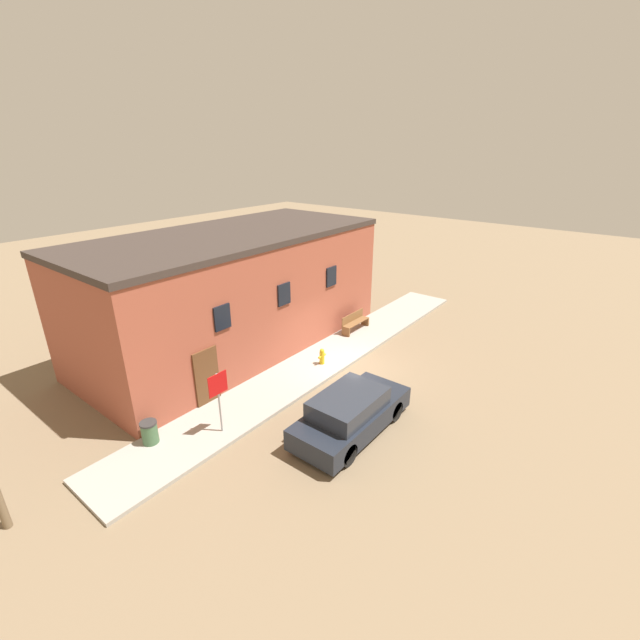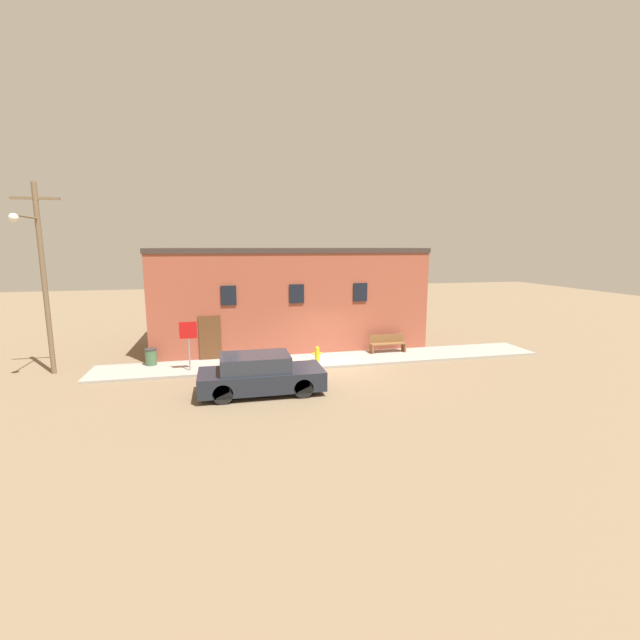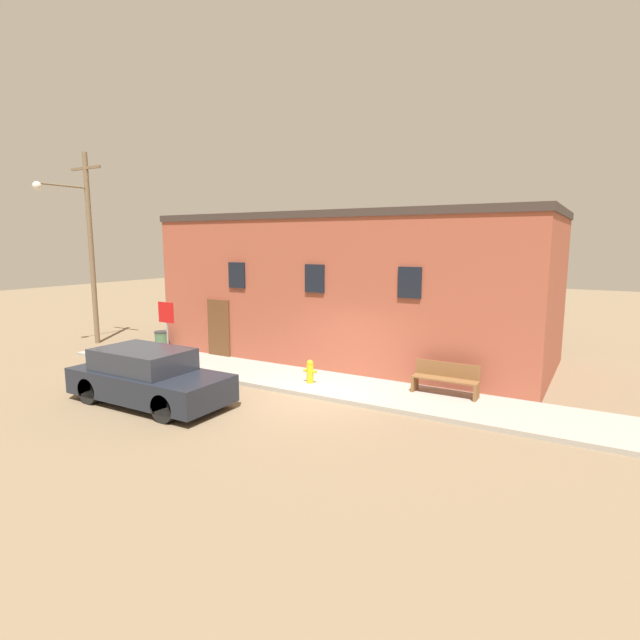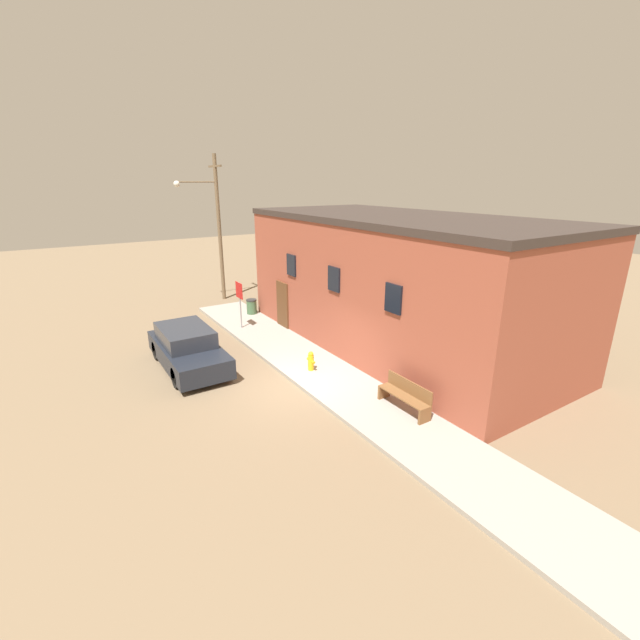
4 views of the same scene
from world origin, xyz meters
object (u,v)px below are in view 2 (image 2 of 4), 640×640
(fire_hydrant, at_px, (317,354))
(utility_pole, at_px, (41,271))
(stop_sign, at_px, (188,336))
(trash_bin, at_px, (151,357))
(parked_car, at_px, (260,375))
(bench, at_px, (387,343))

(fire_hydrant, relative_size, utility_pole, 0.09)
(fire_hydrant, relative_size, stop_sign, 0.33)
(fire_hydrant, height_order, trash_bin, trash_bin)
(fire_hydrant, bearing_deg, trash_bin, 172.17)
(stop_sign, bearing_deg, parked_car, -49.79)
(stop_sign, relative_size, parked_car, 0.47)
(utility_pole, height_order, parked_car, utility_pole)
(trash_bin, bearing_deg, utility_pole, -177.08)
(fire_hydrant, xyz_separation_m, bench, (3.81, 0.91, 0.09))
(stop_sign, relative_size, bench, 1.18)
(fire_hydrant, height_order, bench, bench)
(utility_pole, bearing_deg, stop_sign, -10.99)
(parked_car, bearing_deg, fire_hydrant, 49.93)
(stop_sign, xyz_separation_m, utility_pole, (-5.68, 1.10, 2.76))
(parked_car, bearing_deg, stop_sign, 130.21)
(trash_bin, bearing_deg, fire_hydrant, -7.83)
(fire_hydrant, bearing_deg, utility_pole, 175.88)
(stop_sign, bearing_deg, fire_hydrant, 2.94)
(utility_pole, bearing_deg, fire_hydrant, -4.12)
(stop_sign, xyz_separation_m, trash_bin, (-1.75, 1.30, -1.11))
(bench, xyz_separation_m, parked_car, (-6.73, -4.39, 0.14))
(trash_bin, relative_size, utility_pole, 0.09)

